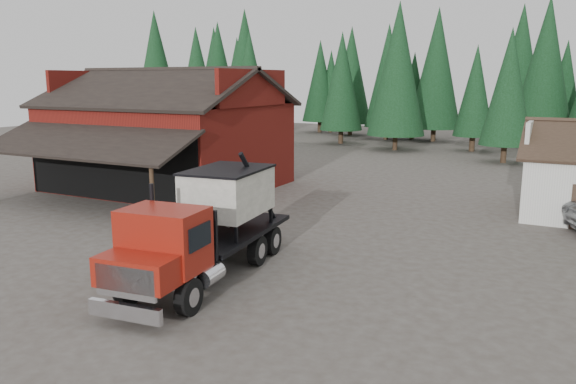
% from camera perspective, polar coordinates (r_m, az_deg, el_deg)
% --- Properties ---
extents(ground, '(120.00, 120.00, 0.00)m').
position_cam_1_polar(ground, '(21.18, -5.57, -6.41)').
color(ground, '#484039').
rests_on(ground, ground).
extents(red_barn, '(12.80, 13.63, 7.18)m').
position_cam_1_polar(red_barn, '(34.89, -12.09, 4.92)').
color(red_barn, maroon).
rests_on(red_barn, ground).
extents(conifer_backdrop, '(76.00, 16.00, 16.00)m').
position_cam_1_polar(conifer_backdrop, '(60.27, 16.64, 4.73)').
color(conifer_backdrop, black).
rests_on(conifer_backdrop, ground).
extents(near_pine_a, '(4.40, 4.40, 11.40)m').
position_cam_1_polar(near_pine_a, '(55.73, -9.23, 11.14)').
color(near_pine_a, '#382619').
rests_on(near_pine_a, ground).
extents(near_pine_b, '(3.96, 3.96, 10.40)m').
position_cam_1_polar(near_pine_b, '(47.17, 21.51, 9.89)').
color(near_pine_b, '#382619').
rests_on(near_pine_b, ground).
extents(near_pine_d, '(5.28, 5.28, 13.40)m').
position_cam_1_polar(near_pine_d, '(53.08, 11.09, 12.16)').
color(near_pine_d, '#382619').
rests_on(near_pine_d, ground).
extents(feed_truck, '(3.28, 8.98, 3.97)m').
position_cam_1_polar(feed_truck, '(18.51, -8.19, -3.11)').
color(feed_truck, black).
rests_on(feed_truck, ground).
extents(equip_box, '(1.19, 1.30, 0.60)m').
position_cam_1_polar(equip_box, '(18.62, -13.42, -8.23)').
color(equip_box, maroon).
rests_on(equip_box, ground).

